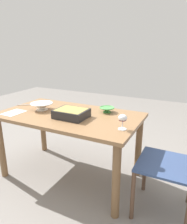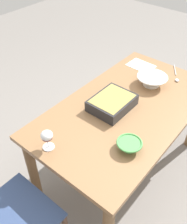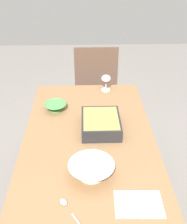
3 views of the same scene
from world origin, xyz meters
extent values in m
plane|color=gray|center=(0.00, 0.00, 0.00)|extent=(8.00, 8.00, 0.00)
cube|color=olive|center=(0.00, 0.00, 0.71)|extent=(1.47, 0.83, 0.03)
cylinder|color=brown|center=(-0.67, -0.35, 0.35)|extent=(0.07, 0.07, 0.70)
cylinder|color=brown|center=(0.67, -0.35, 0.35)|extent=(0.07, 0.07, 0.70)
cube|color=#334772|center=(1.01, -0.10, 0.47)|extent=(0.46, 0.46, 0.02)
cylinder|color=brown|center=(0.80, -0.31, 0.23)|extent=(0.04, 0.04, 0.46)
cylinder|color=white|center=(0.64, -0.15, 0.73)|extent=(0.07, 0.07, 0.01)
cylinder|color=white|center=(0.64, -0.15, 0.77)|extent=(0.01, 0.01, 0.07)
ellipsoid|color=white|center=(0.64, -0.15, 0.84)|extent=(0.07, 0.07, 0.06)
ellipsoid|color=#4C0A19|center=(0.64, -0.15, 0.82)|extent=(0.07, 0.07, 0.02)
cube|color=#262628|center=(0.08, -0.08, 0.77)|extent=(0.31, 0.25, 0.08)
cube|color=#9E8C47|center=(0.08, -0.08, 0.81)|extent=(0.28, 0.22, 0.02)
cylinder|color=white|center=(-0.35, -0.01, 0.74)|extent=(0.13, 0.13, 0.01)
cone|color=white|center=(-0.35, -0.01, 0.77)|extent=(0.24, 0.24, 0.07)
torus|color=white|center=(-0.35, -0.01, 0.81)|extent=(0.24, 0.24, 0.01)
cylinder|color=#4C994C|center=(0.33, 0.23, 0.74)|extent=(0.08, 0.08, 0.01)
cone|color=#4C994C|center=(0.33, 0.23, 0.76)|extent=(0.15, 0.15, 0.04)
torus|color=#4C994C|center=(0.33, 0.23, 0.78)|extent=(0.16, 0.16, 0.01)
cylinder|color=silver|center=(-0.67, 0.04, 0.74)|extent=(0.14, 0.09, 0.01)
ellipsoid|color=silver|center=(-0.53, 0.13, 0.74)|extent=(0.05, 0.05, 0.01)
cube|color=white|center=(-0.55, -0.22, 0.73)|extent=(0.17, 0.23, 0.00)
camera|label=1|loc=(1.16, -1.74, 1.41)|focal=33.55mm
camera|label=2|loc=(1.27, 0.73, 1.93)|focal=41.45mm
camera|label=3|loc=(-1.49, 0.02, 1.82)|focal=46.87mm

